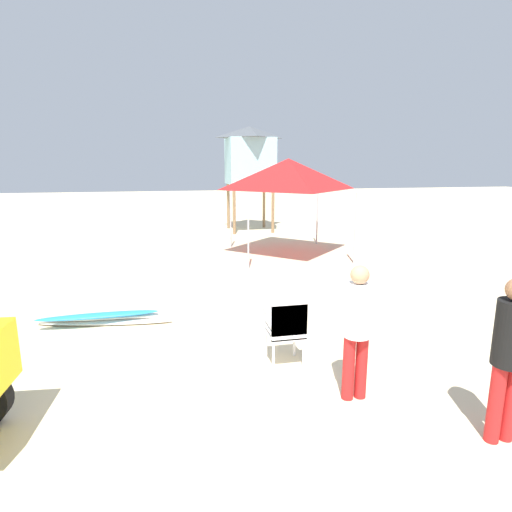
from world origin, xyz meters
TOP-DOWN VIEW (x-y plane):
  - ground at (0.00, 0.00)m, footprint 80.00×80.00m
  - stacked_plastic_chairs at (1.31, 1.23)m, footprint 0.48×0.48m
  - surfboard_pile at (-1.38, 3.39)m, footprint 2.34×0.60m
  - lifeguard_near_left at (1.87, 0.31)m, footprint 0.32×0.32m
  - lifeguard_near_center at (2.96, -0.73)m, footprint 0.32×0.32m
  - popup_canopy at (3.37, 8.25)m, footprint 3.05×3.05m
  - lifeguard_tower at (3.20, 13.16)m, footprint 1.98×1.98m
  - cooler_box at (1.54, 2.45)m, footprint 0.48×0.35m

SIDE VIEW (x-z plane):
  - ground at x=0.00m, z-range 0.00..0.00m
  - surfboard_pile at x=-1.38m, z-range 0.00..0.24m
  - cooler_box at x=1.54m, z-range 0.00..0.40m
  - stacked_plastic_chairs at x=1.31m, z-range 0.09..1.11m
  - lifeguard_near_left at x=1.87m, z-range 0.12..1.73m
  - lifeguard_near_center at x=2.96m, z-range 0.13..1.82m
  - popup_canopy at x=3.37m, z-range 0.98..3.85m
  - lifeguard_tower at x=3.20m, z-range 0.96..5.13m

